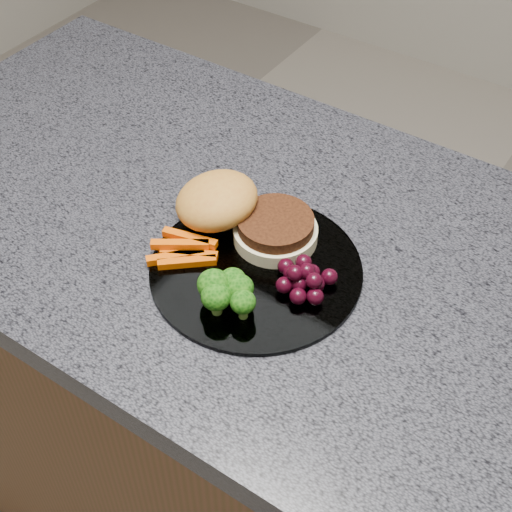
{
  "coord_description": "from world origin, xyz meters",
  "views": [
    {
      "loc": [
        0.36,
        -0.55,
        1.54
      ],
      "look_at": [
        0.03,
        -0.06,
        0.93
      ],
      "focal_mm": 50.0,
      "sensor_mm": 36.0,
      "label": 1
    }
  ],
  "objects_px": {
    "grape_bunch": "(304,279)",
    "island_cabinet": "(260,424)",
    "burger": "(237,213)",
    "plate": "(256,269)"
  },
  "relations": [
    {
      "from": "plate",
      "to": "burger",
      "type": "height_order",
      "value": "burger"
    },
    {
      "from": "plate",
      "to": "grape_bunch",
      "type": "bearing_deg",
      "value": 4.4
    },
    {
      "from": "burger",
      "to": "island_cabinet",
      "type": "bearing_deg",
      "value": 15.44
    },
    {
      "from": "grape_bunch",
      "to": "island_cabinet",
      "type": "bearing_deg",
      "value": 149.88
    },
    {
      "from": "plate",
      "to": "burger",
      "type": "bearing_deg",
      "value": 142.29
    },
    {
      "from": "grape_bunch",
      "to": "plate",
      "type": "bearing_deg",
      "value": -175.6
    },
    {
      "from": "plate",
      "to": "grape_bunch",
      "type": "relative_size",
      "value": 3.51
    },
    {
      "from": "island_cabinet",
      "to": "burger",
      "type": "xyz_separation_m",
      "value": [
        -0.03,
        -0.02,
        0.5
      ]
    },
    {
      "from": "island_cabinet",
      "to": "plate",
      "type": "relative_size",
      "value": 4.62
    },
    {
      "from": "plate",
      "to": "burger",
      "type": "xyz_separation_m",
      "value": [
        -0.06,
        0.05,
        0.03
      ]
    }
  ]
}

